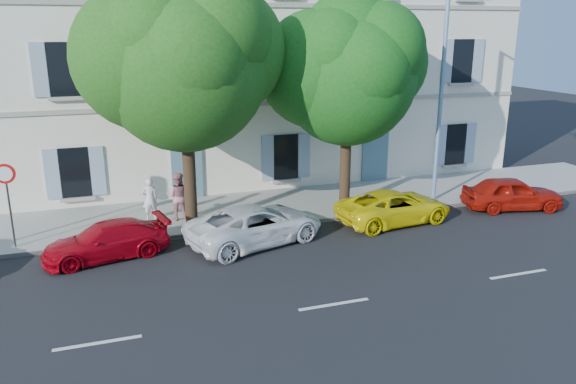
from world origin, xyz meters
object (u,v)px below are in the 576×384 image
object	(u,v)px
tree_right	(348,77)
tree_left	(184,67)
car_red_coupe	(106,241)
pedestrian_b	(178,196)
road_sign	(7,188)
car_yellow_supercar	(394,207)
car_red_hatchback	(512,193)
car_white_coupe	(256,225)
street_lamp	(444,82)
pedestrian_a	(150,199)

from	to	relation	value
tree_right	tree_left	bearing A→B (deg)	-175.32
car_red_coupe	pedestrian_b	distance (m)	3.76
road_sign	pedestrian_b	bearing A→B (deg)	10.90
road_sign	tree_right	bearing A→B (deg)	2.36
car_yellow_supercar	car_red_hatchback	size ratio (longest dim) A/B	1.13
car_white_coupe	street_lamp	distance (m)	9.57
car_yellow_supercar	pedestrian_b	size ratio (longest dim) A/B	2.45
tree_right	street_lamp	distance (m)	4.00
pedestrian_b	car_red_hatchback	bearing A→B (deg)	-172.04
car_white_coupe	street_lamp	bearing A→B (deg)	-94.37
car_yellow_supercar	road_sign	size ratio (longest dim) A/B	1.58
tree_left	pedestrian_a	distance (m)	5.25
car_red_hatchback	street_lamp	distance (m)	5.28
car_white_coupe	car_red_hatchback	xyz separation A→B (m)	(10.85, 0.30, 0.00)
tree_right	street_lamp	size ratio (longest dim) A/B	0.93
car_yellow_supercar	car_white_coupe	bearing A→B (deg)	87.31
car_red_coupe	car_yellow_supercar	size ratio (longest dim) A/B	0.89
tree_left	road_sign	world-z (taller)	tree_left
tree_right	pedestrian_b	xyz separation A→B (m)	(-6.53, 0.57, -4.23)
car_red_coupe	street_lamp	xyz separation A→B (m)	(13.17, 1.57, 4.46)
car_red_hatchback	pedestrian_b	bearing A→B (deg)	91.80
car_red_coupe	car_white_coupe	bearing A→B (deg)	75.06
tree_left	street_lamp	xyz separation A→B (m)	(10.20, 0.04, -0.80)
car_white_coupe	tree_left	world-z (taller)	tree_left
road_sign	car_yellow_supercar	bearing A→B (deg)	-6.20
car_red_coupe	car_red_hatchback	bearing A→B (deg)	78.56
car_red_coupe	street_lamp	bearing A→B (deg)	85.33
tree_left	pedestrian_b	size ratio (longest dim) A/B	4.85
car_red_hatchback	car_red_coupe	bearing A→B (deg)	103.09
car_red_coupe	road_sign	xyz separation A→B (m)	(-2.87, 1.54, 1.61)
tree_left	tree_right	bearing A→B (deg)	4.68
car_red_hatchback	pedestrian_b	xyz separation A→B (m)	(-13.04, 2.60, 0.39)
car_red_coupe	car_red_hatchback	size ratio (longest dim) A/B	1.01
car_red_coupe	tree_right	distance (m)	10.54
car_yellow_supercar	road_sign	bearing A→B (deg)	77.05
car_white_coupe	car_yellow_supercar	distance (m)	5.54
pedestrian_a	car_red_hatchback	bearing A→B (deg)	171.02
car_red_coupe	street_lamp	distance (m)	13.99
tree_right	road_sign	size ratio (longest dim) A/B	2.84
car_red_hatchback	road_sign	world-z (taller)	road_sign
car_white_coupe	pedestrian_b	bearing A→B (deg)	20.07
car_red_coupe	pedestrian_b	bearing A→B (deg)	122.83
tree_left	street_lamp	bearing A→B (deg)	0.24
car_white_coupe	road_sign	size ratio (longest dim) A/B	1.70
car_red_hatchback	tree_left	world-z (taller)	tree_left
car_red_coupe	car_red_hatchback	distance (m)	15.70
tree_left	car_yellow_supercar	bearing A→B (deg)	-10.90
car_red_hatchback	tree_left	distance (m)	13.82
car_white_coupe	tree_left	distance (m)	5.79
street_lamp	pedestrian_a	bearing A→B (deg)	173.06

